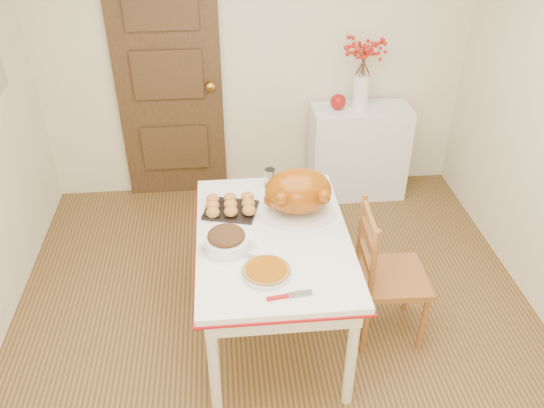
{
  "coord_description": "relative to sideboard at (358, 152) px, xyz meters",
  "views": [
    {
      "loc": [
        -0.28,
        -2.36,
        2.68
      ],
      "look_at": [
        -0.03,
        0.22,
        0.96
      ],
      "focal_mm": 36.7,
      "sensor_mm": 36.0,
      "label": 1
    }
  ],
  "objects": [
    {
      "name": "chair_oak",
      "position": [
        -0.17,
        -1.66,
        0.06
      ],
      "size": [
        0.43,
        0.43,
        0.93
      ],
      "primitive_type": null,
      "rotation": [
        0.0,
        0.0,
        1.53
      ],
      "color": "brown",
      "rests_on": "floor"
    },
    {
      "name": "berry_vase",
      "position": [
        -0.02,
        0.0,
        0.7
      ],
      "size": [
        0.3,
        0.3,
        0.59
      ],
      "primitive_type": null,
      "color": "white",
      "rests_on": "sideboard"
    },
    {
      "name": "sideboard",
      "position": [
        0.0,
        0.0,
        0.0
      ],
      "size": [
        0.81,
        0.36,
        0.81
      ],
      "primitive_type": "cube",
      "color": "white",
      "rests_on": "floor"
    },
    {
      "name": "carving_knife",
      "position": [
        -1.05,
        -1.79,
        0.38
      ],
      "size": [
        0.23,
        0.18,
        0.01
      ],
      "primitive_type": null,
      "rotation": [
        0.0,
        0.0,
        -0.59
      ],
      "color": "silver",
      "rests_on": "kitchen_table"
    },
    {
      "name": "rolls_tray",
      "position": [
        -1.13,
        -1.35,
        0.41
      ],
      "size": [
        0.36,
        0.31,
        0.08
      ],
      "primitive_type": null,
      "rotation": [
        0.0,
        0.0,
        -0.26
      ],
      "color": "#BB7C2F",
      "rests_on": "kitchen_table"
    },
    {
      "name": "apple",
      "position": [
        -0.2,
        0.0,
        0.47
      ],
      "size": [
        0.13,
        0.13,
        0.13
      ],
      "primitive_type": "sphere",
      "color": "#A20F0F",
      "rests_on": "sideboard"
    },
    {
      "name": "turkey_platter",
      "position": [
        -0.73,
        -1.41,
        0.52
      ],
      "size": [
        0.51,
        0.43,
        0.29
      ],
      "primitive_type": null,
      "rotation": [
        0.0,
        0.0,
        0.15
      ],
      "color": "#89400A",
      "rests_on": "kitchen_table"
    },
    {
      "name": "floor",
      "position": [
        -0.86,
        -1.78,
        -0.41
      ],
      "size": [
        3.5,
        4.0,
        0.0
      ],
      "primitive_type": "cube",
      "color": "#493119",
      "rests_on": "ground"
    },
    {
      "name": "pie_server",
      "position": [
        -0.86,
        -2.12,
        0.38
      ],
      "size": [
        0.24,
        0.1,
        0.01
      ],
      "primitive_type": null,
      "rotation": [
        0.0,
        0.0,
        0.14
      ],
      "color": "silver",
      "rests_on": "kitchen_table"
    },
    {
      "name": "pumpkin_pie",
      "position": [
        -0.96,
        -1.94,
        0.4
      ],
      "size": [
        0.25,
        0.25,
        0.05
      ],
      "primitive_type": "cylinder",
      "rotation": [
        0.0,
        0.0,
        -0.0
      ],
      "color": "#894406",
      "rests_on": "kitchen_table"
    },
    {
      "name": "kitchen_table",
      "position": [
        -0.9,
        -1.61,
        -0.02
      ],
      "size": [
        0.89,
        1.3,
        0.78
      ],
      "primitive_type": null,
      "color": "white",
      "rests_on": "floor"
    },
    {
      "name": "shaker_pair",
      "position": [
        -0.57,
        -1.11,
        0.41
      ],
      "size": [
        0.09,
        0.04,
        0.09
      ],
      "primitive_type": null,
      "rotation": [
        0.0,
        0.0,
        -0.1
      ],
      "color": "white",
      "rests_on": "kitchen_table"
    },
    {
      "name": "stuffing_dish",
      "position": [
        -1.16,
        -1.71,
        0.43
      ],
      "size": [
        0.35,
        0.3,
        0.12
      ],
      "primitive_type": null,
      "rotation": [
        0.0,
        0.0,
        0.19
      ],
      "color": "#3A210F",
      "rests_on": "kitchen_table"
    },
    {
      "name": "drinking_glass",
      "position": [
        -0.86,
        -1.07,
        0.43
      ],
      "size": [
        0.09,
        0.09,
        0.12
      ],
      "primitive_type": "cylinder",
      "rotation": [
        0.0,
        0.0,
        0.33
      ],
      "color": "white",
      "rests_on": "kitchen_table"
    },
    {
      "name": "wall_back",
      "position": [
        -0.86,
        0.22,
        0.84
      ],
      "size": [
        3.5,
        0.0,
        2.5
      ],
      "primitive_type": "cube",
      "color": "beige",
      "rests_on": "ground"
    },
    {
      "name": "door_back",
      "position": [
        -1.56,
        0.19,
        0.62
      ],
      "size": [
        0.85,
        0.06,
        2.06
      ],
      "primitive_type": "cube",
      "color": "#352212",
      "rests_on": "ground"
    }
  ]
}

